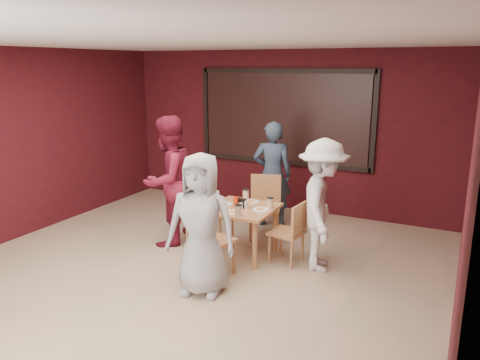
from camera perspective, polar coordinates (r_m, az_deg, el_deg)
The scene contains 11 objects.
floor at distance 5.73m, azimuth -8.19°, elevation -12.63°, with size 7.00×7.00×0.00m, color tan.
window_blinds at distance 8.24m, azimuth 5.27°, elevation 7.62°, with size 3.00×0.02×1.50m, color black.
dining_table at distance 6.31m, azimuth 0.26°, elevation -3.99°, with size 0.87×0.87×0.83m.
chair_front at distance 5.71m, azimuth -3.77°, elevation -7.03°, with size 0.53×0.53×0.90m.
chair_back at distance 7.01m, azimuth 3.06°, elevation -2.81°, with size 0.57×0.57×0.94m.
chair_left at distance 6.76m, azimuth -4.91°, elevation -3.86°, with size 0.54×0.54×0.86m.
chair_right at distance 6.13m, azimuth 6.28°, elevation -6.02°, with size 0.44×0.44×0.83m.
diner_front at distance 5.25m, azimuth -4.74°, elevation -5.44°, with size 0.80×0.52×1.63m, color #A6A6A6.
diner_back at distance 7.46m, azimuth 3.96°, elevation 0.71°, with size 0.62×0.41×1.69m, color #324459.
diner_left at distance 6.75m, azimuth -8.73°, elevation -0.12°, with size 0.90×0.70×1.86m, color maroon.
diner_right at distance 5.93m, azimuth 10.01°, elevation -3.05°, with size 1.08×0.62×1.68m, color white.
Camera 1 is at (2.99, -4.18, 2.55)m, focal length 35.00 mm.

